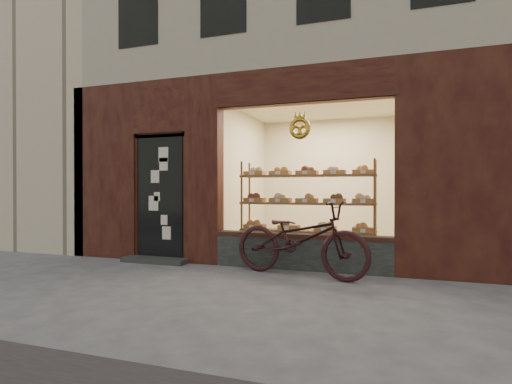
% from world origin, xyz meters
% --- Properties ---
extents(ground, '(90.00, 90.00, 0.00)m').
position_xyz_m(ground, '(0.00, 0.00, 0.00)').
color(ground, '#4D4D4E').
extents(bakery_building, '(7.20, 7.28, 9.00)m').
position_xyz_m(bakery_building, '(0.04, 5.29, 5.58)').
color(bakery_building, black).
rests_on(bakery_building, ground).
extents(neighbor_left, '(12.00, 7.00, 9.00)m').
position_xyz_m(neighbor_left, '(-9.60, 5.50, 4.50)').
color(neighbor_left, beige).
rests_on(neighbor_left, ground).
extents(display_shelf, '(2.20, 0.45, 1.70)m').
position_xyz_m(display_shelf, '(0.45, 2.55, 0.89)').
color(display_shelf, brown).
rests_on(display_shelf, ground).
extents(bicycle, '(2.14, 1.13, 1.07)m').
position_xyz_m(bicycle, '(0.53, 1.65, 0.53)').
color(bicycle, black).
rests_on(bicycle, ground).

